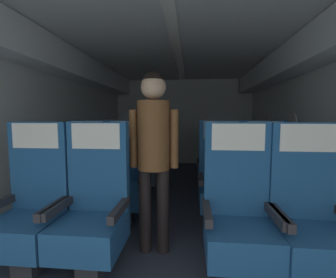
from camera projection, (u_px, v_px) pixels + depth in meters
ground at (175, 206)px, 3.20m from camera, size 3.75×6.41×0.02m
fuselage_shell at (177, 89)px, 3.31m from camera, size 3.63×6.06×2.23m
seat_a_left_window at (32, 209)px, 1.83m from camera, size 0.51×0.49×1.17m
seat_a_left_aisle at (93, 211)px, 1.79m from camera, size 0.51×0.49×1.17m
seat_a_right_aisle at (310, 220)px, 1.63m from camera, size 0.51×0.49×1.17m
seat_a_right_window at (238, 216)px, 1.70m from camera, size 0.51×0.49×1.17m
seat_b_left_window at (85, 179)px, 2.74m from camera, size 0.51×0.49×1.17m
seat_b_left_aisle at (125, 180)px, 2.70m from camera, size 0.51×0.49×1.17m
seat_b_right_aisle at (265, 183)px, 2.55m from camera, size 0.51×0.49×1.17m
seat_b_right_window at (221, 182)px, 2.60m from camera, size 0.51×0.49×1.17m
seat_c_left_window at (112, 163)px, 3.66m from camera, size 0.51×0.49×1.17m
seat_c_left_aisle at (142, 164)px, 3.62m from camera, size 0.51×0.49×1.17m
seat_c_right_aisle at (247, 166)px, 3.45m from camera, size 0.51×0.49×1.17m
seat_c_right_window at (214, 166)px, 3.49m from camera, size 0.51×0.49×1.17m
flight_attendant at (154, 143)px, 2.02m from camera, size 0.43×0.28×1.59m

